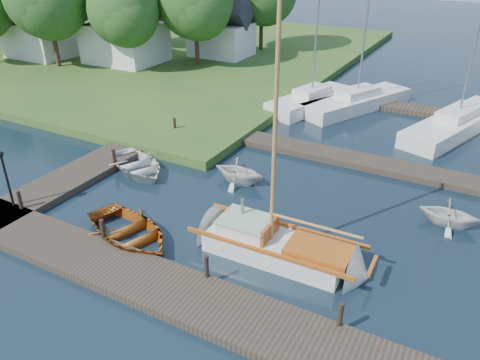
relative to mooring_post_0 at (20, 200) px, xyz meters
The scene contains 24 objects.
ground 9.04m from the mooring_post_0, 33.69° to the left, with size 160.00×160.00×0.00m, color black.
near_dock 7.59m from the mooring_post_0, ahead, with size 18.00×2.20×0.30m, color #2F271E.
left_dock 7.04m from the mooring_post_0, 94.09° to the left, with size 2.20×18.00×0.30m, color #2F271E.
far_dock 14.93m from the mooring_post_0, 50.44° to the left, with size 14.00×1.60×0.30m, color #2F271E.
shore 33.90m from the mooring_post_0, 127.21° to the left, with size 50.00×40.00×0.50m, color #2B5322.
mooring_post_0 is the anchor object (origin of this frame).
mooring_post_1 4.50m from the mooring_post_0, ahead, with size 0.16×0.16×0.80m, color black.
mooring_post_2 9.00m from the mooring_post_0, ahead, with size 0.16×0.16×0.80m, color black.
mooring_post_3 13.50m from the mooring_post_0, ahead, with size 0.16×0.16×0.80m, color black.
mooring_post_4 5.02m from the mooring_post_0, 84.29° to the left, with size 0.16×0.16×0.80m, color black.
mooring_post_5 10.01m from the mooring_post_0, 87.14° to the left, with size 0.16×0.16×0.80m, color black.
lamp_post 1.27m from the mooring_post_0, behind, with size 0.24×0.24×2.44m.
sailboat 10.80m from the mooring_post_0, 13.41° to the left, with size 7.19×2.13×9.83m.
dinghy 5.10m from the mooring_post_0, ahead, with size 3.05×4.28×0.89m, color #85340D.
tender_a 5.64m from the mooring_post_0, 74.12° to the left, with size 2.88×4.03×0.83m, color beige.
tender_b 9.38m from the mooring_post_0, 46.44° to the left, with size 2.19×2.53×1.34m, color beige.
tender_d 17.28m from the mooring_post_0, 26.14° to the left, with size 2.02×2.34×1.23m, color beige.
marina_boat_0 19.30m from the mooring_post_0, 73.36° to the left, with size 4.14×7.43×10.47m.
marina_boat_1 21.35m from the mooring_post_0, 67.31° to the left, with size 5.57×8.63×10.51m.
marina_boat_3 23.64m from the mooring_post_0, 52.04° to the left, with size 5.19×9.92×12.64m.
house_a 24.54m from the mooring_post_0, 120.76° to the left, with size 6.30×5.00×6.29m.
house_b 28.03m from the mooring_post_0, 137.17° to the left, with size 5.77×4.50×5.79m.
house_c 27.84m from the mooring_post_0, 103.54° to the left, with size 5.25×4.00×5.28m.
tree_2 22.22m from the mooring_post_0, 118.86° to the left, with size 5.83×5.75×7.82m.
Camera 1 is at (8.31, -15.13, 10.23)m, focal length 35.00 mm.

